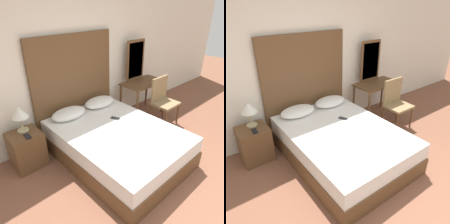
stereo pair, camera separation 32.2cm
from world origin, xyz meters
TOP-DOWN VIEW (x-y plane):
  - wall_back at (0.00, 2.63)m, footprint 10.00×0.06m
  - bed at (0.09, 1.50)m, footprint 1.49×2.05m
  - headboard at (0.09, 2.55)m, footprint 1.57×0.05m
  - pillow_left at (-0.24, 2.29)m, footprint 0.59×0.37m
  - pillow_right at (0.42, 2.29)m, footprint 0.59×0.37m
  - phone_on_bed at (0.30, 1.75)m, footprint 0.13×0.17m
  - nightstand at (-1.01, 2.27)m, footprint 0.44×0.42m
  - table_lamp at (-0.98, 2.36)m, footprint 0.24×0.24m
  - phone_on_nightstand at (-1.00, 2.17)m, footprint 0.07×0.15m
  - vanity_desk at (1.50, 2.19)m, footprint 0.92×0.53m
  - vanity_mirror at (1.50, 2.43)m, footprint 0.49×0.03m
  - chair at (1.51, 1.69)m, footprint 0.47×0.40m

SIDE VIEW (x-z plane):
  - bed at x=0.09m, z-range 0.00..0.51m
  - nightstand at x=-1.01m, z-range 0.00..0.55m
  - phone_on_bed at x=0.30m, z-range 0.52..0.53m
  - chair at x=1.51m, z-range 0.07..1.01m
  - phone_on_nightstand at x=-1.00m, z-range 0.55..0.56m
  - pillow_left at x=-0.24m, z-range 0.52..0.67m
  - pillow_right at x=0.42m, z-range 0.52..0.67m
  - vanity_desk at x=1.50m, z-range 0.24..0.98m
  - table_lamp at x=-0.98m, z-range 0.65..1.03m
  - headboard at x=0.09m, z-range 0.00..1.78m
  - vanity_mirror at x=1.50m, z-range 0.74..1.55m
  - wall_back at x=0.00m, z-range 0.00..2.70m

